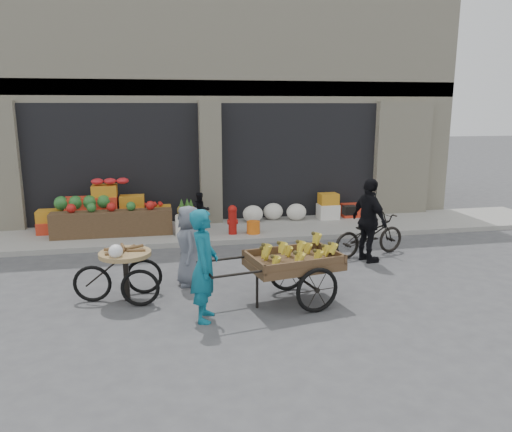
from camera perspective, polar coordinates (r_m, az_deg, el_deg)
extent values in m
plane|color=#424244|center=(8.72, -1.36, -8.68)|extent=(80.00, 80.00, 0.00)
cube|color=gray|center=(12.58, -4.64, -1.78)|extent=(18.00, 2.20, 0.12)
cube|color=beige|center=(16.28, -6.64, 13.63)|extent=(14.00, 6.00, 7.00)
cube|color=gray|center=(13.44, -5.57, 14.35)|extent=(14.00, 0.30, 0.40)
cube|color=black|center=(14.13, -15.77, 6.01)|extent=(4.40, 1.60, 3.10)
cube|color=black|center=(14.62, 4.08, 6.64)|extent=(4.40, 1.60, 3.10)
cube|color=beige|center=(13.32, -5.31, 6.05)|extent=(0.55, 0.80, 3.22)
cube|color=brown|center=(12.32, -16.09, -0.82)|extent=(2.80, 0.45, 0.60)
sphere|color=#1E5923|center=(12.79, -19.17, 1.47)|extent=(0.34, 0.34, 0.34)
cylinder|color=silver|center=(11.96, -7.95, -1.08)|extent=(0.52, 0.52, 0.50)
cylinder|color=#A5140F|center=(12.01, -2.70, -0.76)|extent=(0.20, 0.20, 0.56)
sphere|color=#A5140F|center=(11.95, -2.71, 0.73)|extent=(0.22, 0.22, 0.22)
cylinder|color=orange|center=(12.08, -0.31, -1.31)|extent=(0.32, 0.32, 0.30)
ellipsoid|color=silver|center=(13.38, 2.17, 0.35)|extent=(1.70, 0.60, 0.44)
imported|color=black|center=(12.52, -6.33, 0.59)|extent=(0.51, 0.43, 0.93)
cube|color=brown|center=(8.10, 4.30, -5.44)|extent=(1.59, 1.19, 0.13)
torus|color=black|center=(7.85, 7.00, -8.42)|extent=(0.72, 0.20, 0.73)
torus|color=black|center=(8.70, 3.72, -6.23)|extent=(0.72, 0.20, 0.73)
cylinder|color=black|center=(7.98, 0.13, -8.46)|extent=(0.05, 0.05, 0.60)
imported|color=#0F6279|center=(7.42, -5.93, -5.64)|extent=(0.53, 0.69, 1.70)
cylinder|color=#9E7F51|center=(8.39, -14.74, -4.21)|extent=(0.91, 0.91, 0.07)
cube|color=black|center=(8.51, -14.59, -6.79)|extent=(0.09, 0.09, 0.80)
torus|color=black|center=(8.24, -13.10, -8.01)|extent=(0.62, 0.12, 0.62)
torus|color=black|center=(8.76, -12.68, -6.73)|extent=(0.62, 0.12, 0.62)
torus|color=black|center=(8.64, -18.20, -7.36)|extent=(0.62, 0.12, 0.62)
imported|color=slate|center=(8.95, -7.66, -3.37)|extent=(0.50, 0.73, 1.44)
imported|color=black|center=(10.93, 12.82, -2.13)|extent=(1.81, 0.98, 0.90)
imported|color=black|center=(10.40, 12.81, -0.51)|extent=(0.64, 1.09, 1.73)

